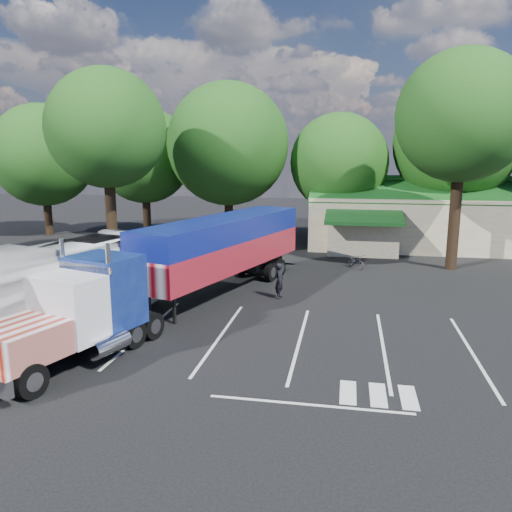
% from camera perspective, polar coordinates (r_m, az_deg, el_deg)
% --- Properties ---
extents(ground, '(120.00, 120.00, 0.00)m').
position_cam_1_polar(ground, '(26.00, -0.76, -4.57)').
color(ground, black).
rests_on(ground, ground).
extents(event_hall, '(24.20, 14.12, 5.55)m').
position_cam_1_polar(event_hall, '(43.51, 22.23, 4.06)').
color(event_hall, beige).
rests_on(event_hall, ground).
extents(tree_row_a, '(9.00, 9.00, 11.68)m').
position_cam_1_polar(tree_row_a, '(49.05, -23.15, 10.55)').
color(tree_row_a, black).
rests_on(tree_row_a, ground).
extents(tree_row_b, '(8.40, 8.40, 11.35)m').
position_cam_1_polar(tree_row_b, '(45.94, -12.65, 11.14)').
color(tree_row_b, black).
rests_on(tree_row_b, ground).
extents(tree_row_c, '(10.00, 10.00, 13.05)m').
position_cam_1_polar(tree_row_c, '(41.90, -3.22, 12.62)').
color(tree_row_c, black).
rests_on(tree_row_c, ground).
extents(tree_row_d, '(8.00, 8.00, 10.60)m').
position_cam_1_polar(tree_row_d, '(42.02, 9.46, 10.50)').
color(tree_row_d, black).
rests_on(tree_row_d, ground).
extents(tree_row_e, '(9.60, 9.60, 12.90)m').
position_cam_1_polar(tree_row_e, '(43.28, 21.80, 11.87)').
color(tree_row_e, black).
rests_on(tree_row_e, ground).
extents(tree_near_left, '(7.60, 7.60, 12.65)m').
position_cam_1_polar(tree_near_left, '(34.21, -16.73, 13.73)').
color(tree_near_left, black).
rests_on(tree_near_left, ground).
extents(tree_near_right, '(8.00, 8.00, 13.50)m').
position_cam_1_polar(tree_near_right, '(33.73, 22.54, 14.50)').
color(tree_near_right, black).
rests_on(tree_near_right, ground).
extents(semi_truck, '(8.43, 19.88, 4.21)m').
position_cam_1_polar(semi_truck, '(23.93, -6.94, -0.19)').
color(semi_truck, black).
rests_on(semi_truck, ground).
extents(woman, '(0.49, 0.70, 1.83)m').
position_cam_1_polar(woman, '(25.37, 2.72, -2.85)').
color(woman, black).
rests_on(woman, ground).
extents(bicycle, '(1.47, 1.81, 0.92)m').
position_cam_1_polar(bicycle, '(32.80, 11.35, -0.58)').
color(bicycle, black).
rests_on(bicycle, ground).
extents(tour_bus, '(6.78, 13.87, 3.77)m').
position_cam_1_polar(tour_bus, '(21.03, -24.47, -4.19)').
color(tour_bus, silver).
rests_on(tour_bus, ground).
extents(silver_sedan, '(3.83, 1.45, 1.25)m').
position_cam_1_polar(silver_sedan, '(39.61, 19.94, 1.25)').
color(silver_sedan, '#B0B3B8').
rests_on(silver_sedan, ground).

